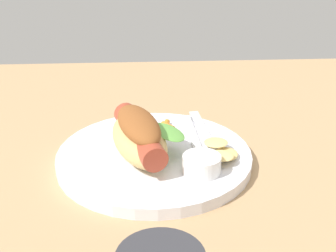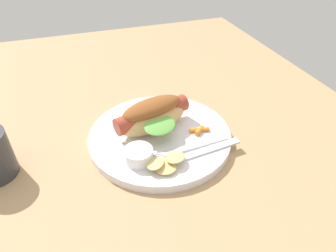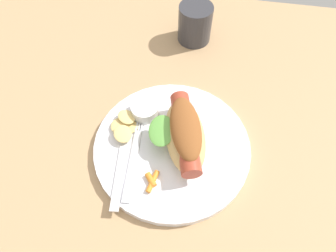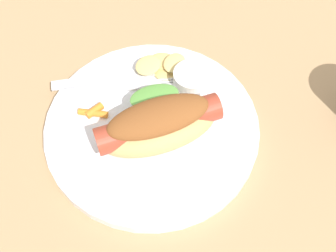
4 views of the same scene
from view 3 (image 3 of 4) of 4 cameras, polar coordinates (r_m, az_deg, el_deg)
name	(u,v)px [view 3 (image 3 of 4)]	position (r cm, az deg, el deg)	size (l,w,h in cm)	color
ground_plane	(187,154)	(53.83, 3.59, -5.23)	(120.00, 90.00, 1.80)	tan
plate	(172,146)	(52.55, 0.79, -3.73)	(26.68, 26.68, 1.60)	white
hot_dog	(185,133)	(49.39, 3.15, -1.33)	(11.82, 15.43, 6.13)	tan
sauce_ramekin	(145,110)	(54.38, -4.39, 3.03)	(4.89, 4.89, 2.29)	white
fork	(134,158)	(50.67, -6.48, -5.96)	(2.17, 16.06, 0.40)	silver
knife	(121,164)	(50.48, -8.73, -7.02)	(15.76, 1.40, 0.36)	silver
chips_pile	(124,126)	(53.27, -8.24, 0.02)	(5.69, 7.84, 1.76)	#DEBF73
carrot_garnish	(152,181)	(48.49, -3.07, -10.22)	(2.26, 3.82, 0.98)	orange
drinking_cup	(195,24)	(68.56, 5.07, 18.62)	(7.17, 7.17, 8.12)	#333338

